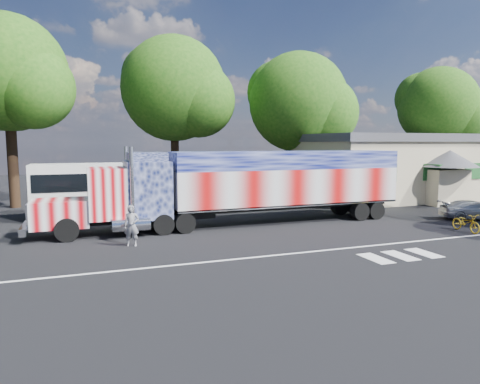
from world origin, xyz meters
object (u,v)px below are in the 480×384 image
object	(u,v)px
tree_ne_a	(300,103)
tree_nw_a	(10,74)
semi_truck	(246,184)
parked_car	(474,210)
woman	(132,226)
bicycle	(466,223)
tree_far_ne	(440,107)
coach_bus	(129,188)
tree_n_mid	(176,90)

from	to	relation	value
tree_ne_a	tree_nw_a	bearing A→B (deg)	-179.31
semi_truck	parked_car	size ratio (longest dim) A/B	5.31
parked_car	woman	size ratio (longest dim) A/B	2.12
bicycle	tree_far_ne	world-z (taller)	tree_far_ne
coach_bus	tree_far_ne	xyz separation A→B (m)	(32.62, 8.05, 6.55)
parked_car	bicycle	xyz separation A→B (m)	(-3.40, -2.53, -0.09)
semi_truck	coach_bus	size ratio (longest dim) A/B	1.81
parked_car	tree_far_ne	bearing A→B (deg)	-17.18
woman	tree_nw_a	size ratio (longest dim) A/B	0.14
tree_nw_a	woman	bearing A→B (deg)	-66.29
semi_truck	bicycle	distance (m)	11.52
woman	tree_ne_a	xyz separation A→B (m)	(16.04, 14.67, 7.06)
tree_n_mid	tree_far_ne	bearing A→B (deg)	-3.19
semi_truck	tree_nw_a	size ratio (longest dim) A/B	1.54
coach_bus	tree_far_ne	bearing A→B (deg)	13.87
coach_bus	tree_far_ne	size ratio (longest dim) A/B	0.91
bicycle	tree_nw_a	xyz separation A→B (m)	(-22.68, 17.17, 8.71)
parked_car	tree_nw_a	xyz separation A→B (m)	(-26.08, 14.63, 8.62)
bicycle	tree_far_ne	bearing A→B (deg)	52.86
bicycle	tree_ne_a	bearing A→B (deg)	95.47
bicycle	tree_n_mid	bearing A→B (deg)	121.35
tree_far_ne	parked_car	bearing A→B (deg)	-129.27
coach_bus	bicycle	bearing A→B (deg)	-35.55
tree_n_mid	tree_ne_a	world-z (taller)	tree_n_mid
tree_nw_a	tree_far_ne	world-z (taller)	tree_nw_a
tree_n_mid	tree_far_ne	world-z (taller)	tree_n_mid
bicycle	tree_nw_a	distance (m)	29.75
semi_truck	parked_car	world-z (taller)	semi_truck
woman	tree_nw_a	xyz separation A→B (m)	(-6.33, 14.40, 8.27)
woman	tree_far_ne	size ratio (longest dim) A/B	0.15
semi_truck	woman	xyz separation A→B (m)	(-6.51, -2.95, -1.33)
semi_truck	woman	size ratio (longest dim) A/B	11.24
parked_car	tree_far_ne	distance (m)	22.85
tree_nw_a	tree_ne_a	bearing A→B (deg)	0.69
tree_n_mid	tree_nw_a	xyz separation A→B (m)	(-12.15, -3.56, 0.13)
coach_bus	tree_ne_a	distance (m)	17.67
tree_n_mid	coach_bus	bearing A→B (deg)	-117.82
tree_n_mid	tree_far_ne	distance (m)	27.61
semi_truck	parked_car	xyz separation A→B (m)	(13.25, -3.18, -1.68)
parked_car	tree_ne_a	bearing A→B (deg)	36.11
coach_bus	woman	world-z (taller)	coach_bus
tree_n_mid	tree_nw_a	distance (m)	12.67
coach_bus	tree_ne_a	bearing A→B (deg)	22.40
coach_bus	tree_nw_a	xyz separation A→B (m)	(-7.09, 6.03, 7.49)
semi_truck	tree_far_ne	distance (m)	30.66
woman	coach_bus	bearing A→B (deg)	100.53
semi_truck	tree_far_ne	bearing A→B (deg)	26.65
semi_truck	parked_car	bearing A→B (deg)	-13.49
coach_bus	tree_far_ne	world-z (taller)	tree_far_ne
bicycle	tree_ne_a	xyz separation A→B (m)	(-0.32, 17.44, 7.50)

